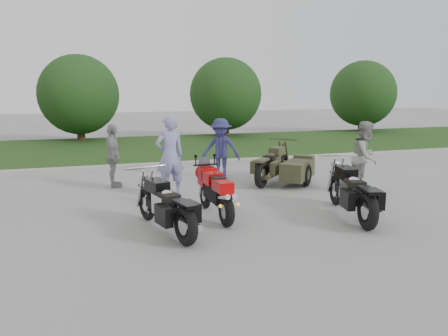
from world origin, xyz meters
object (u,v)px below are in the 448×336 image
object	(u,v)px
cruiser_sidecar	(287,168)
person_denim	(221,149)
cruiser_right	(353,194)
sportbike_red	(216,191)
cruiser_left	(167,208)
person_stripe	(170,156)
person_back	(113,156)
person_grey	(365,157)

from	to	relation	value
cruiser_sidecar	person_denim	distance (m)	1.93
cruiser_right	person_denim	xyz separation A→B (m)	(-1.31, 4.39, 0.36)
sportbike_red	cruiser_right	size ratio (longest dim) A/B	0.80
sportbike_red	cruiser_sidecar	distance (m)	3.51
sportbike_red	person_denim	xyz separation A→B (m)	(1.20, 3.58, 0.31)
cruiser_right	cruiser_sidecar	bearing A→B (deg)	101.31
sportbike_red	person_denim	world-z (taller)	person_denim
cruiser_left	person_stripe	world-z (taller)	person_stripe
person_denim	person_back	distance (m)	2.92
cruiser_left	cruiser_sidecar	world-z (taller)	cruiser_sidecar
person_grey	person_denim	world-z (taller)	person_grey
cruiser_sidecar	person_back	size ratio (longest dim) A/B	1.33
sportbike_red	person_grey	distance (m)	4.13
cruiser_sidecar	person_grey	bearing A→B (deg)	-1.35
cruiser_sidecar	person_grey	size ratio (longest dim) A/B	1.24
cruiser_sidecar	person_stripe	world-z (taller)	person_stripe
sportbike_red	cruiser_right	xyz separation A→B (m)	(2.51, -0.82, -0.06)
cruiser_left	person_grey	size ratio (longest dim) A/B	1.30
cruiser_right	cruiser_left	bearing A→B (deg)	-169.37
cruiser_right	person_stripe	bearing A→B (deg)	150.12
sportbike_red	person_back	size ratio (longest dim) A/B	1.18
sportbike_red	cruiser_left	world-z (taller)	sportbike_red
person_back	cruiser_left	bearing A→B (deg)	-167.66
cruiser_right	person_denim	bearing A→B (deg)	119.87
person_grey	cruiser_left	bearing A→B (deg)	164.02
cruiser_right	person_grey	world-z (taller)	person_grey
person_stripe	sportbike_red	bearing A→B (deg)	93.87
person_stripe	person_grey	distance (m)	4.64
sportbike_red	person_stripe	distance (m)	2.12
cruiser_left	person_stripe	size ratio (longest dim) A/B	1.18
sportbike_red	cruiser_left	bearing A→B (deg)	-150.41
cruiser_left	person_grey	world-z (taller)	person_grey
sportbike_red	person_back	bearing A→B (deg)	115.25
cruiser_left	person_denim	xyz separation A→B (m)	(2.26, 4.23, 0.39)
cruiser_right	person_back	bearing A→B (deg)	148.73
cruiser_right	person_stripe	distance (m)	4.17
cruiser_sidecar	cruiser_left	bearing A→B (deg)	-97.52
sportbike_red	person_denim	size ratio (longest dim) A/B	1.13
sportbike_red	person_grey	bearing A→B (deg)	11.46
cruiser_left	cruiser_right	xyz separation A→B (m)	(3.57, -0.16, 0.03)
person_back	person_denim	bearing A→B (deg)	-82.13
cruiser_left	cruiser_sidecar	bearing A→B (deg)	24.53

